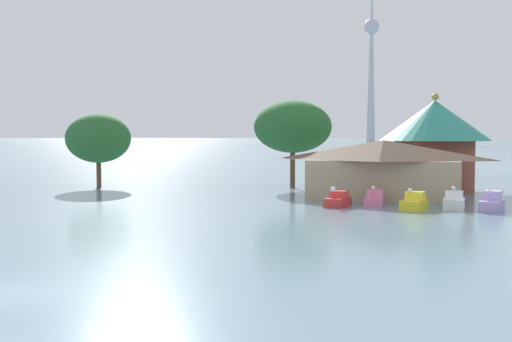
{
  "coord_description": "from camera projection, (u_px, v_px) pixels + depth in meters",
  "views": [
    {
      "loc": [
        14.27,
        -18.46,
        5.51
      ],
      "look_at": [
        3.25,
        21.3,
        3.14
      ],
      "focal_mm": 44.62,
      "sensor_mm": 36.0,
      "label": 1
    }
  ],
  "objects": [
    {
      "name": "ground_plane",
      "position": [
        0.0,
        294.0,
        21.88
      ],
      "size": [
        2000.0,
        2000.0,
        0.0
      ],
      "primitive_type": "plane",
      "color": "slate"
    },
    {
      "name": "pedal_boat_lavender",
      "position": [
        492.0,
        203.0,
        45.74
      ],
      "size": [
        2.05,
        3.06,
        1.66
      ],
      "rotation": [
        0.0,
        0.0,
        -1.82
      ],
      "color": "#B299D8",
      "rests_on": "ground"
    },
    {
      "name": "green_roof_pavilion",
      "position": [
        435.0,
        138.0,
        61.79
      ],
      "size": [
        10.67,
        10.67,
        9.52
      ],
      "color": "brown",
      "rests_on": "ground"
    },
    {
      "name": "pedal_boat_red",
      "position": [
        338.0,
        200.0,
        48.7
      ],
      "size": [
        1.86,
        2.78,
        1.59
      ],
      "rotation": [
        0.0,
        0.0,
        -1.76
      ],
      "color": "red",
      "rests_on": "ground"
    },
    {
      "name": "distant_broadcast_tower",
      "position": [
        371.0,
        48.0,
        415.58
      ],
      "size": [
        10.1,
        10.1,
        155.12
      ],
      "color": "#B7BCC6",
      "rests_on": "ground"
    },
    {
      "name": "shoreline_tree_mid",
      "position": [
        293.0,
        127.0,
        65.43
      ],
      "size": [
        8.02,
        8.02,
        9.01
      ],
      "color": "brown",
      "rests_on": "ground"
    },
    {
      "name": "boathouse",
      "position": [
        383.0,
        168.0,
        54.07
      ],
      "size": [
        13.48,
        6.47,
        5.05
      ],
      "color": "tan",
      "rests_on": "ground"
    },
    {
      "name": "pedal_boat_pink",
      "position": [
        375.0,
        199.0,
        49.53
      ],
      "size": [
        1.43,
        2.98,
        1.61
      ],
      "rotation": [
        0.0,
        0.0,
        -1.58
      ],
      "color": "pink",
      "rests_on": "ground"
    },
    {
      "name": "pedal_boat_white",
      "position": [
        454.0,
        202.0,
        47.12
      ],
      "size": [
        1.67,
        2.7,
        1.77
      ],
      "rotation": [
        0.0,
        0.0,
        -1.64
      ],
      "color": "white",
      "rests_on": "ground"
    },
    {
      "name": "shoreline_tree_tall_left",
      "position": [
        98.0,
        139.0,
        65.93
      ],
      "size": [
        6.72,
        6.72,
        7.64
      ],
      "color": "brown",
      "rests_on": "ground"
    },
    {
      "name": "pedal_boat_yellow",
      "position": [
        414.0,
        203.0,
        46.36
      ],
      "size": [
        2.05,
        2.84,
        1.67
      ],
      "rotation": [
        0.0,
        0.0,
        -1.82
      ],
      "color": "yellow",
      "rests_on": "ground"
    }
  ]
}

